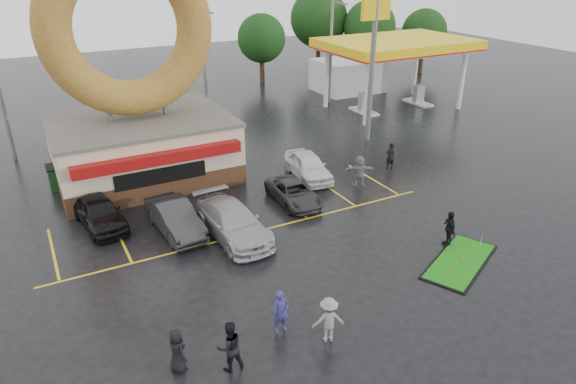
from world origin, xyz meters
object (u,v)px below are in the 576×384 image
car_grey (294,193)px  person_cameraman (449,229)px  car_silver (233,222)px  car_black (99,212)px  shell_sign (374,36)px  car_white (308,166)px  putting_green (460,261)px  car_dgrey (175,218)px  streetlight_right (331,49)px  gas_station (374,60)px  dumpster (65,176)px  person_blue (281,312)px  donut_shop (137,105)px  streetlight_mid (205,64)px

car_grey → person_cameraman: 8.50m
car_silver → car_black: bearing=139.3°
shell_sign → car_black: (-19.58, -4.37, -6.61)m
car_white → putting_green: (1.24, -11.36, -0.73)m
car_dgrey → car_grey: bearing=-3.7°
car_grey → car_black: bearing=169.4°
streetlight_right → shell_sign: bearing=-106.8°
car_silver → putting_green: size_ratio=1.09×
car_dgrey → person_cameraman: 13.08m
gas_station → car_silver: bearing=-140.4°
car_dgrey → putting_green: size_ratio=0.92×
car_white → dumpster: 14.29m
car_dgrey → gas_station: bearing=29.0°
person_blue → car_silver: bearing=82.8°
car_silver → car_white: size_ratio=1.21×
donut_shop → car_silver: bearing=-78.7°
shell_sign → person_blue: size_ratio=6.23×
gas_station → person_cameraman: gas_station is taller
shell_sign → person_cameraman: shell_sign is taller
shell_sign → car_silver: (-14.10, -8.50, -6.58)m
car_white → car_silver: bearing=-138.6°
shell_sign → person_cameraman: size_ratio=6.08×
donut_shop → shell_sign: donut_shop is taller
car_silver → car_white: bearing=29.9°
car_silver → car_white: car_silver is taller
car_white → person_blue: person_blue is taller
streetlight_right → dumpster: bearing=-160.4°
donut_shop → car_black: donut_shop is taller
car_dgrey → streetlight_mid: bearing=59.9°
streetlight_mid → car_grey: (-0.75, -15.50, -4.20)m
donut_shop → streetlight_right: (19.00, 8.95, 0.32)m
car_black → car_silver: (5.48, -4.13, 0.03)m
donut_shop → dumpster: size_ratio=7.50×
car_dgrey → dumpster: (-4.09, 8.25, -0.11)m
car_dgrey → putting_green: 13.48m
person_cameraman → dumpster: person_cameraman is taller
streetlight_mid → person_cameraman: 23.47m
person_blue → putting_green: person_blue is taller
dumpster → gas_station: bearing=14.9°
car_dgrey → putting_green: (10.32, -8.65, -0.72)m
gas_station → person_blue: bearing=-132.1°
gas_station → streetlight_right: size_ratio=1.52×
car_dgrey → car_silver: bearing=-42.6°
gas_station → car_white: gas_station is taller
gas_station → car_dgrey: gas_station is taller
car_grey → car_silver: bearing=-154.2°
car_black → person_cameraman: person_cameraman is taller
shell_sign → car_grey: size_ratio=2.53×
car_grey → person_blue: (-5.47, -9.08, 0.27)m
donut_shop → car_black: 7.42m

